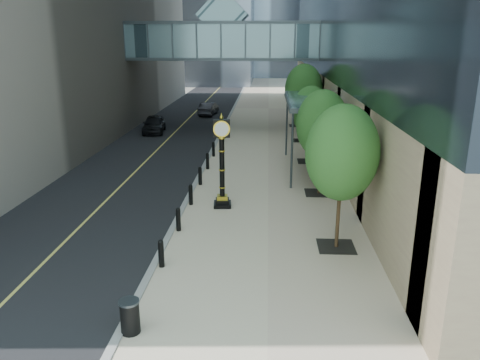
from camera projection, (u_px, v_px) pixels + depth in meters
name	position (u px, v px, depth m)	size (l,w,h in m)	color
ground	(237.00, 285.00, 15.22)	(320.00, 320.00, 0.00)	gray
road	(199.00, 108.00, 53.83)	(8.00, 180.00, 0.02)	black
sidewalk	(269.00, 109.00, 53.37)	(8.00, 180.00, 0.06)	beige
curb	(234.00, 108.00, 53.60)	(0.25, 180.00, 0.07)	gray
skywalk	(223.00, 38.00, 39.91)	(17.00, 4.20, 5.80)	slate
entrance_canopy	(312.00, 101.00, 27.19)	(3.00, 8.00, 4.38)	#383F44
bollard_row	(196.00, 185.00, 23.82)	(0.20, 16.20, 0.90)	black
street_trees	(311.00, 106.00, 28.95)	(2.85, 28.52, 5.85)	black
street_clock	(222.00, 168.00, 21.64)	(0.88, 0.88, 4.32)	black
trash_bin	(130.00, 317.00, 12.54)	(0.52, 0.52, 0.90)	black
pedestrian	(317.00, 156.00, 28.41)	(0.59, 0.39, 1.62)	#ABA69D
car_near	(154.00, 124.00, 39.66)	(1.71, 4.24, 1.45)	black
car_far	(209.00, 109.00, 48.88)	(1.41, 4.06, 1.34)	black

